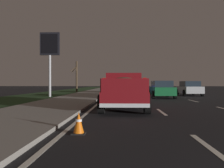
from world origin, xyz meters
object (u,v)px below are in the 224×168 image
object	(u,v)px
sedan_silver	(189,88)
sedan_white	(124,90)
sedan_blue	(124,87)
bare_tree_far	(77,76)
traffic_cone_near	(79,123)
gas_price_sign	(50,49)
sedan_green	(161,89)
pickup_truck	(124,90)

from	to	relation	value
sedan_silver	sedan_white	bearing A→B (deg)	127.75
sedan_blue	bare_tree_far	world-z (taller)	bare_tree_far
sedan_white	traffic_cone_near	size ratio (longest dim) A/B	7.61
gas_price_sign	sedan_green	bearing A→B (deg)	-95.29
sedan_blue	traffic_cone_near	world-z (taller)	sedan_blue
bare_tree_far	sedan_blue	bearing A→B (deg)	-129.36
sedan_white	bare_tree_far	world-z (taller)	bare_tree_far
gas_price_sign	bare_tree_far	distance (m)	13.71
sedan_blue	traffic_cone_near	size ratio (longest dim) A/B	7.62
pickup_truck	sedan_blue	distance (m)	17.99
sedan_green	sedan_white	world-z (taller)	same
bare_tree_far	sedan_silver	bearing A→B (deg)	-126.13
sedan_white	traffic_cone_near	world-z (taller)	sedan_white
sedan_white	traffic_cone_near	bearing A→B (deg)	174.78
sedan_green	sedan_blue	size ratio (longest dim) A/B	1.00
gas_price_sign	traffic_cone_near	size ratio (longest dim) A/B	10.78
pickup_truck	sedan_blue	size ratio (longest dim) A/B	1.23
sedan_green	gas_price_sign	world-z (taller)	gas_price_sign
sedan_white	pickup_truck	bearing A→B (deg)	179.51
sedan_silver	sedan_white	distance (m)	8.92
sedan_blue	bare_tree_far	xyz separation A→B (m)	(5.99, 7.31, 1.67)
sedan_blue	sedan_silver	world-z (taller)	same
gas_price_sign	traffic_cone_near	xyz separation A→B (m)	(-16.39, -5.90, -4.38)
sedan_silver	gas_price_sign	world-z (taller)	gas_price_sign
sedan_blue	traffic_cone_near	xyz separation A→B (m)	(-23.93, 1.36, -0.50)
bare_tree_far	traffic_cone_near	size ratio (longest dim) A/B	8.10
sedan_silver	bare_tree_far	world-z (taller)	bare_tree_far
sedan_green	sedan_blue	xyz separation A→B (m)	(8.52, 3.32, 0.00)
sedan_green	bare_tree_far	bearing A→B (deg)	36.22
sedan_silver	bare_tree_far	bearing A→B (deg)	53.87
pickup_truck	traffic_cone_near	xyz separation A→B (m)	(-5.93, 1.21, -0.70)
gas_price_sign	bare_tree_far	world-z (taller)	gas_price_sign
traffic_cone_near	sedan_green	bearing A→B (deg)	-16.90
sedan_blue	sedan_silver	distance (m)	8.26
sedan_green	bare_tree_far	world-z (taller)	bare_tree_far
gas_price_sign	bare_tree_far	size ratio (longest dim) A/B	1.33
bare_tree_far	gas_price_sign	bearing A→B (deg)	-179.80
sedan_green	traffic_cone_near	distance (m)	16.11
pickup_truck	sedan_silver	size ratio (longest dim) A/B	1.23
pickup_truck	sedan_blue	xyz separation A→B (m)	(17.99, -0.15, -0.20)
sedan_blue	gas_price_sign	bearing A→B (deg)	136.08
sedan_silver	sedan_white	size ratio (longest dim) A/B	1.00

